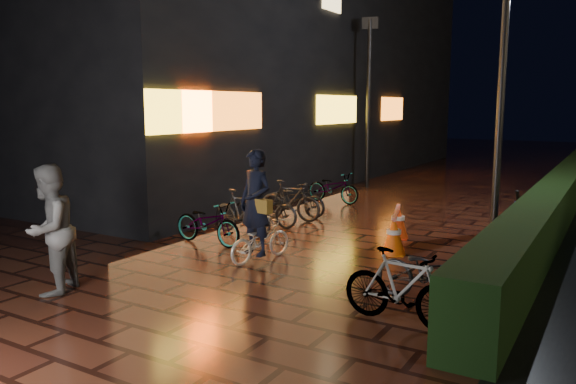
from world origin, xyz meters
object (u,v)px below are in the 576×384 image
Objects in this scene: cyclist at (258,220)px; traffic_barrier at (396,228)px; cart_assembly at (524,211)px; bystander_person at (49,230)px.

cyclist reaches higher than traffic_barrier.
traffic_barrier is at bearing -131.27° from cart_assembly.
cart_assembly is at bearing 50.98° from cyclist.
cyclist is 1.98× the size of cart_assembly.
bystander_person is at bearing -118.77° from cyclist.
bystander_person is at bearing -122.37° from traffic_barrier.
cart_assembly is (3.72, 4.58, -0.22)m from cyclist.
cyclist is at bearing -126.64° from traffic_barrier.
bystander_person is 1.89× the size of cart_assembly.
cyclist reaches higher than bystander_person.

